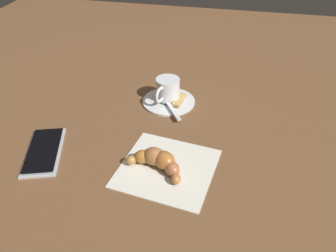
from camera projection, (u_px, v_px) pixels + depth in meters
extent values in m
plane|color=brown|center=(169.00, 131.00, 0.74)|extent=(1.80, 1.80, 0.00)
cylinder|color=silver|center=(169.00, 100.00, 0.84)|extent=(0.13, 0.13, 0.01)
cylinder|color=silver|center=(168.00, 89.00, 0.83)|extent=(0.06, 0.06, 0.05)
cylinder|color=black|center=(168.00, 87.00, 0.82)|extent=(0.05, 0.05, 0.00)
torus|color=silver|center=(160.00, 95.00, 0.80)|extent=(0.04, 0.02, 0.04)
cube|color=silver|center=(171.00, 107.00, 0.80)|extent=(0.10, 0.07, 0.00)
ellipsoid|color=silver|center=(161.00, 93.00, 0.85)|extent=(0.03, 0.03, 0.01)
cube|color=tan|center=(179.00, 100.00, 0.83)|extent=(0.06, 0.03, 0.01)
cube|color=silver|center=(167.00, 168.00, 0.65)|extent=(0.20, 0.20, 0.00)
ellipsoid|color=#B16F38|center=(176.00, 179.00, 0.61)|extent=(0.03, 0.02, 0.02)
ellipsoid|color=#AA603C|center=(172.00, 169.00, 0.62)|extent=(0.04, 0.04, 0.03)
ellipsoid|color=#AA632D|center=(165.00, 160.00, 0.64)|extent=(0.05, 0.06, 0.04)
ellipsoid|color=#A36639|center=(154.00, 156.00, 0.64)|extent=(0.04, 0.05, 0.04)
ellipsoid|color=#AB6C2A|center=(143.00, 157.00, 0.65)|extent=(0.03, 0.04, 0.03)
ellipsoid|color=#A27737|center=(131.00, 160.00, 0.65)|extent=(0.03, 0.03, 0.02)
cube|color=#B4BEBF|center=(44.00, 151.00, 0.68)|extent=(0.16, 0.11, 0.01)
cube|color=black|center=(43.00, 149.00, 0.68)|extent=(0.15, 0.10, 0.00)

